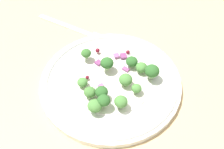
{
  "coord_description": "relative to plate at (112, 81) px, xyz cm",
  "views": [
    {
      "loc": [
        -25.63,
        -25.79,
        44.3
      ],
      "look_at": [
        0.41,
        -1.09,
        2.7
      ],
      "focal_mm": 45.6,
      "sensor_mm": 36.0,
      "label": 1
    }
  ],
  "objects": [
    {
      "name": "broccoli_floret_8",
      "position": [
        0.65,
        -5.67,
        1.84
      ],
      "size": [
        1.92,
        1.92,
        1.94
      ],
      "color": "#9EC684",
      "rests_on": "plate"
    },
    {
      "name": "broccoli_floret_11",
      "position": [
        5.37,
        -2.94,
        1.78
      ],
      "size": [
        2.36,
        2.36,
        2.39
      ],
      "color": "#8EB77A",
      "rests_on": "plate"
    },
    {
      "name": "ground_plane",
      "position": [
        -0.41,
        1.09,
        -1.86
      ],
      "size": [
        180.0,
        180.0,
        2.0
      ],
      "primitive_type": "cube",
      "color": "tan"
    },
    {
      "name": "fork",
      "position": [
        5.95,
        17.74,
        -0.61
      ],
      "size": [
        6.38,
        18.46,
        0.5
      ],
      "color": "silver",
      "rests_on": "ground_plane"
    },
    {
      "name": "broccoli_floret_12",
      "position": [
        5.46,
        -5.42,
        2.58
      ],
      "size": [
        2.89,
        2.89,
        2.93
      ],
      "color": "#8EB77A",
      "rests_on": "plate"
    },
    {
      "name": "cranberry_2",
      "position": [
        3.13,
        7.17,
        1.28
      ],
      "size": [
        0.96,
        0.96,
        0.96
      ],
      "primitive_type": "sphere",
      "color": "maroon",
      "rests_on": "plate"
    },
    {
      "name": "broccoli_floret_7",
      "position": [
        0.69,
        -2.91,
        2.06
      ],
      "size": [
        2.6,
        2.6,
        2.63
      ],
      "color": "#ADD18E",
      "rests_on": "plate"
    },
    {
      "name": "broccoli_floret_6",
      "position": [
        5.13,
        -0.6,
        1.94
      ],
      "size": [
        2.42,
        2.42,
        2.45
      ],
      "color": "#8EB77A",
      "rests_on": "plate"
    },
    {
      "name": "plate",
      "position": [
        0.0,
        0.0,
        0.0
      ],
      "size": [
        27.78,
        27.78,
        1.7
      ],
      "color": "white",
      "rests_on": "ground_plane"
    },
    {
      "name": "broccoli_floret_10",
      "position": [
        -4.72,
        -1.87,
        2.42
      ],
      "size": [
        2.38,
        2.38,
        2.41
      ],
      "color": "#ADD18E",
      "rests_on": "plate"
    },
    {
      "name": "onion_bit_1",
      "position": [
        5.91,
        2.3,
        0.93
      ],
      "size": [
        1.85,
        1.87,
        0.53
      ],
      "primitive_type": "cube",
      "rotation": [
        0.0,
        0.0,
        2.46
      ],
      "color": "#843D75",
      "rests_on": "plate"
    },
    {
      "name": "broccoli_floret_3",
      "position": [
        -5.16,
        2.84,
        1.61
      ],
      "size": [
        2.02,
        2.02,
        2.04
      ],
      "color": "#9EC684",
      "rests_on": "plate"
    },
    {
      "name": "broccoli_floret_0",
      "position": [
        -3.79,
        -5.77,
        2.24
      ],
      "size": [
        2.44,
        2.44,
        2.47
      ],
      "color": "#8EB77A",
      "rests_on": "plate"
    },
    {
      "name": "broccoli_floret_1",
      "position": [
        0.14,
        7.4,
        2.42
      ],
      "size": [
        2.11,
        2.11,
        2.13
      ],
      "color": "#8EB77A",
      "rests_on": "plate"
    },
    {
      "name": "dressing_pool",
      "position": [
        -0.0,
        0.0,
        0.44
      ],
      "size": [
        16.11,
        16.11,
        0.2
      ],
      "primitive_type": "cylinder",
      "color": "white",
      "rests_on": "plate"
    },
    {
      "name": "onion_bit_0",
      "position": [
        3.58,
        -0.41,
        0.83
      ],
      "size": [
        1.0,
        1.47,
        0.31
      ],
      "primitive_type": "cube",
      "rotation": [
        0.0,
        0.0,
        1.67
      ],
      "color": "#934C84",
      "rests_on": "plate"
    },
    {
      "name": "cranberry_1",
      "position": [
        -3.42,
        3.41,
        1.16
      ],
      "size": [
        0.75,
        0.75,
        0.75
      ],
      "primitive_type": "sphere",
      "color": "maroon",
      "rests_on": "plate"
    },
    {
      "name": "broccoli_floret_9",
      "position": [
        0.96,
        2.27,
        2.63
      ],
      "size": [
        2.63,
        2.63,
        2.66
      ],
      "color": "#ADD18E",
      "rests_on": "plate"
    },
    {
      "name": "onion_bit_3",
      "position": [
        4.98,
        3.41,
        1.0
      ],
      "size": [
        1.5,
        1.52,
        0.43
      ],
      "primitive_type": "cube",
      "rotation": [
        0.0,
        0.0,
        2.65
      ],
      "color": "#A35B93",
      "rests_on": "plate"
    },
    {
      "name": "onion_bit_2",
      "position": [
        2.18,
        -1.6,
        0.63
      ],
      "size": [
        1.26,
        1.27,
        0.34
      ],
      "primitive_type": "cube",
      "rotation": [
        0.0,
        0.0,
        0.84
      ],
      "color": "#A35B93",
      "rests_on": "plate"
    },
    {
      "name": "onion_bit_5",
      "position": [
        1.05,
        4.83,
        0.74
      ],
      "size": [
        1.22,
        1.22,
        0.57
      ],
      "primitive_type": "cube",
      "rotation": [
        0.0,
        0.0,
        1.58
      ],
      "color": "#843D75",
      "rests_on": "plate"
    },
    {
      "name": "cranberry_0",
      "position": [
        7.5,
        2.44,
        0.88
      ],
      "size": [
        0.84,
        0.84,
        0.84
      ],
      "primitive_type": "sphere",
      "color": "maroon",
      "rests_on": "plate"
    },
    {
      "name": "broccoli_floret_2",
      "position": [
        -7.49,
        -2.93,
        1.97
      ],
      "size": [
        2.63,
        2.63,
        2.66
      ],
      "color": "#8EB77A",
      "rests_on": "plate"
    },
    {
      "name": "broccoli_floret_4",
      "position": [
        -5.88,
        0.02,
        1.77
      ],
      "size": [
        2.26,
        2.26,
        2.29
      ],
      "color": "#8EB77A",
      "rests_on": "plate"
    },
    {
      "name": "onion_bit_4",
      "position": [
        -3.08,
        0.0,
        1.06
      ],
      "size": [
        1.23,
        1.04,
        0.5
      ],
      "primitive_type": "cube",
      "rotation": [
        0.0,
        0.0,
        1.35
      ],
      "color": "#A35B93",
      "rests_on": "plate"
    },
    {
      "name": "broccoli_floret_5",
      "position": [
        -5.86,
        -3.55,
        2.54
      ],
      "size": [
        2.36,
        2.36,
        2.39
      ],
      "color": "#9EC684",
      "rests_on": "plate"
    }
  ]
}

